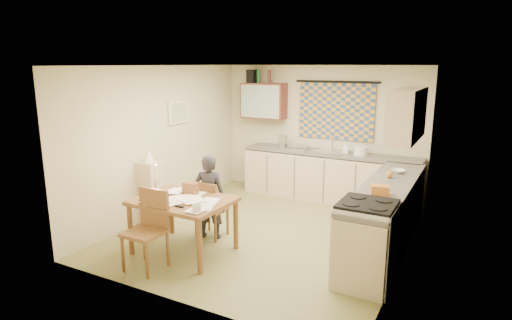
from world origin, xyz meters
The scene contains 44 objects.
floor centered at (0.00, 0.00, -0.01)m, with size 4.00×4.50×0.02m, color olive.
ceiling centered at (0.00, 0.00, 2.51)m, with size 4.00×4.50×0.02m, color white.
wall_back centered at (0.00, 2.26, 1.25)m, with size 4.00×0.02×2.50m, color beige.
wall_front centered at (0.00, -2.26, 1.25)m, with size 4.00×0.02×2.50m, color beige.
wall_left centered at (-2.01, 0.00, 1.25)m, with size 0.02×4.50×2.50m, color beige.
wall_right centered at (2.01, 0.00, 1.25)m, with size 0.02×4.50×2.50m, color beige.
window_blind centered at (0.30, 2.22, 1.65)m, with size 1.45×0.03×1.05m, color navy.
curtain_rod centered at (0.30, 2.20, 2.20)m, with size 0.04×0.04×1.60m, color black.
wall_cabinet centered at (-1.15, 2.08, 1.80)m, with size 0.90×0.34×0.70m, color #58261F.
wall_cabinet_glass centered at (-1.15, 1.91, 1.80)m, with size 0.84×0.02×0.64m, color #99B2A5.
upper_cabinet_right centered at (1.83, 0.55, 1.85)m, with size 0.34×1.30×0.70m, color #C6AE8F.
framed_print centered at (-1.97, 0.40, 1.70)m, with size 0.04×0.50×0.40m, color #EEE7C6.
print_canvas centered at (-1.95, 0.40, 1.70)m, with size 0.01×0.42×0.32m, color beige.
counter_back centered at (0.30, 1.95, 0.45)m, with size 3.30×0.62×0.92m.
counter_right centered at (1.70, 0.22, 0.45)m, with size 0.62×2.95×0.92m.
stove centered at (1.70, -0.91, 0.50)m, with size 0.65×0.65×1.00m.
sink centered at (0.29, 1.95, 0.88)m, with size 0.55×0.45×0.10m, color silver.
tap centered at (0.28, 2.13, 1.06)m, with size 0.03×0.03×0.28m, color silver.
dish_rack centered at (-0.33, 1.95, 0.95)m, with size 0.35×0.30×0.06m, color silver.
kettle centered at (-0.66, 1.95, 1.04)m, with size 0.18×0.18×0.24m, color silver.
mixing_bowl centered at (0.87, 1.95, 1.00)m, with size 0.24×0.24×0.16m, color white.
soap_bottle centered at (0.59, 2.00, 1.02)m, with size 0.11×0.11×0.21m, color white.
bowl centered at (1.70, 0.96, 0.94)m, with size 0.25×0.25×0.05m, color white.
orange_bag centered at (1.70, -0.28, 0.98)m, with size 0.22×0.16×0.12m, color #C36F27.
fruit_orange centered at (1.65, 0.59, 0.97)m, with size 0.10×0.10×0.10m, color #C36F27.
speaker centered at (-1.42, 2.08, 2.28)m, with size 0.16×0.20×0.26m, color black.
bottle_green centered at (-1.27, 2.08, 2.28)m, with size 0.07×0.07×0.26m, color #195926.
bottle_brown centered at (-1.03, 2.08, 2.28)m, with size 0.07×0.07×0.26m, color #58261F.
dining_table centered at (-0.70, -1.18, 0.38)m, with size 1.28×0.98×0.75m.
chair_far centered at (-0.66, -0.58, 0.27)m, with size 0.39×0.39×0.87m.
chair_near centered at (-0.80, -1.81, 0.31)m, with size 0.45×0.45×1.00m.
person centered at (-0.66, -0.61, 0.63)m, with size 0.53×0.42×1.26m, color black.
shelf_stand centered at (-1.84, -0.55, 0.51)m, with size 0.32×0.30×1.01m, color #C6AE8F.
lampshade centered at (-1.84, -0.55, 1.12)m, with size 0.20×0.20×0.22m, color #EEE7C6.
letter_rack centered at (-0.75, -0.94, 0.83)m, with size 0.22×0.10×0.16m, color brown.
mug centered at (-0.23, -1.52, 0.80)m, with size 0.12×0.12×0.10m, color white.
magazine centered at (-1.13, -1.41, 0.76)m, with size 0.24×0.31×0.03m, color maroon.
book centered at (-1.11, -1.30, 0.76)m, with size 0.16×0.22×0.02m, color #C36F27.
orange_box centered at (-1.00, -1.48, 0.77)m, with size 0.12×0.08×0.04m, color #C36F27.
eyeglasses centered at (-0.54, -1.46, 0.76)m, with size 0.13×0.04×0.02m, color black.
candle_holder centered at (-1.19, -1.13, 0.84)m, with size 0.06×0.06×0.18m, color silver.
candle centered at (-1.20, -1.13, 1.04)m, with size 0.02×0.02×0.22m, color white.
candle_flame centered at (-1.18, -1.13, 1.16)m, with size 0.02×0.02×0.02m, color #FFCC66.
papers centered at (-0.71, -1.25, 0.76)m, with size 1.05×0.89×0.02m.
Camera 1 is at (2.75, -5.55, 2.53)m, focal length 30.00 mm.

